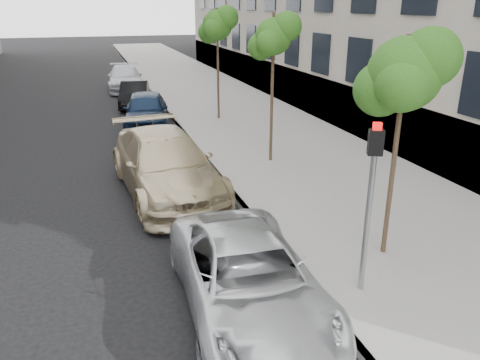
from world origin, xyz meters
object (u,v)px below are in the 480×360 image
tree_near (406,74)px  suv (166,164)px  sedan_blue (146,110)px  sedan_rear (125,78)px  tree_mid (274,37)px  tree_far (218,25)px  minivan (248,278)px  signal_pole (371,190)px  sedan_black (135,94)px

tree_near → suv: tree_near is taller
sedan_blue → sedan_rear: 10.04m
sedan_blue → tree_near: bearing=-66.8°
tree_mid → tree_far: bearing=90.0°
tree_near → tree_mid: bearing=90.0°
tree_mid → minivan: size_ratio=0.99×
minivan → sedan_blue: size_ratio=1.05×
tree_mid → suv: size_ratio=0.81×
tree_mid → sedan_rear: bearing=101.7°
tree_far → signal_pole: tree_far is taller
tree_near → sedan_blue: bearing=104.7°
tree_mid → suv: bearing=-158.3°
tree_near → sedan_blue: size_ratio=1.00×
minivan → suv: (-0.42, 5.88, 0.18)m
minivan → tree_far: bearing=79.3°
tree_mid → sedan_black: size_ratio=1.20×
tree_mid → minivan: tree_mid is taller
tree_mid → signal_pole: 7.91m
tree_far → sedan_black: size_ratio=1.24×
tree_near → tree_far: tree_far is taller
tree_mid → sedan_black: bearing=106.9°
sedan_rear → sedan_black: bearing=-86.4°
tree_far → sedan_black: bearing=126.7°
tree_mid → tree_near: bearing=-90.0°
signal_pole → minivan: signal_pole is taller
tree_far → minivan: size_ratio=1.02×
tree_mid → sedan_rear: 16.88m
suv → minivan: bearing=-90.6°
sedan_blue → suv: bearing=-84.7°
tree_mid → tree_far: 6.50m
tree_mid → minivan: (-3.33, -7.37, -3.42)m
minivan → tree_near: bearing=17.5°
sedan_black → sedan_rear: bearing=99.8°
minivan → sedan_blue: 13.53m
tree_far → sedan_rear: 10.82m
tree_near → sedan_rear: tree_near is taller
sedan_rear → tree_near: bearing=-78.3°
tree_mid → sedan_blue: tree_mid is taller
sedan_blue → tree_mid: bearing=-53.1°
tree_near → sedan_black: bearing=100.8°
sedan_blue → minivan: bearing=-81.5°
tree_mid → sedan_black: 11.97m
sedan_blue → sedan_black: 4.82m
minivan → sedan_blue: sedan_blue is taller
sedan_blue → sedan_rear: sedan_blue is taller
tree_far → tree_mid: bearing=-90.0°
minivan → suv: 5.90m
sedan_blue → sedan_black: (0.00, 4.81, -0.13)m
tree_mid → suv: 5.17m
tree_near → sedan_blue: tree_near is taller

